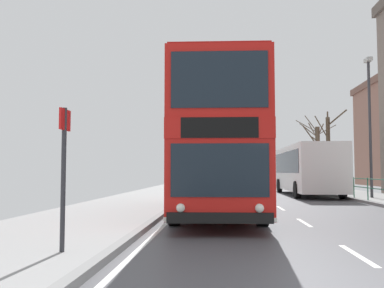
# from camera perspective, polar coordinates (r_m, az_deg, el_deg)

# --- Properties ---
(double_decker_bus_main) EXTENTS (2.85, 10.21, 4.48)m
(double_decker_bus_main) POSITION_cam_1_polar(r_m,az_deg,el_deg) (14.48, 3.30, -0.28)
(double_decker_bus_main) COLOR red
(double_decker_bus_main) RESTS_ON ground
(background_bus_far_lane) EXTENTS (2.75, 10.52, 3.01)m
(background_bus_far_lane) POSITION_cam_1_polar(r_m,az_deg,el_deg) (27.46, 15.09, -3.22)
(background_bus_far_lane) COLOR white
(background_bus_far_lane) RESTS_ON ground
(pedestrian_railing_far_kerb) EXTENTS (0.05, 31.11, 1.04)m
(pedestrian_railing_far_kerb) POSITION_cam_1_polar(r_m,az_deg,el_deg) (22.50, 21.68, -5.06)
(pedestrian_railing_far_kerb) COLOR #236B4C
(pedestrian_railing_far_kerb) RESTS_ON ground
(bus_stop_sign_near) EXTENTS (0.08, 0.44, 2.41)m
(bus_stop_sign_near) POSITION_cam_1_polar(r_m,az_deg,el_deg) (7.46, -16.84, -2.28)
(bus_stop_sign_near) COLOR #2D2D33
(bus_stop_sign_near) RESTS_ON ground
(street_lamp_far_side) EXTENTS (0.28, 0.60, 7.29)m
(street_lamp_far_side) POSITION_cam_1_polar(r_m,az_deg,el_deg) (23.97, 22.76, 3.55)
(street_lamp_far_side) COLOR #38383D
(street_lamp_far_side) RESTS_ON ground
(bare_tree_far_00) EXTENTS (2.40, 2.16, 6.06)m
(bare_tree_far_00) POSITION_cam_1_polar(r_m,az_deg,el_deg) (34.72, 17.85, -0.71)
(bare_tree_far_00) COLOR #4C3D2D
(bare_tree_far_00) RESTS_ON ground
(bare_tree_far_01) EXTENTS (3.62, 1.77, 6.53)m
(bare_tree_far_01) POSITION_cam_1_polar(r_m,az_deg,el_deg) (40.75, 16.48, -1.27)
(bare_tree_far_01) COLOR brown
(bare_tree_far_01) RESTS_ON ground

